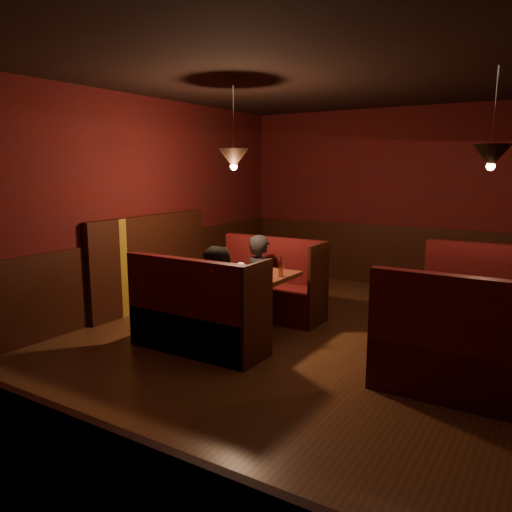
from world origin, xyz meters
The scene contains 9 objects.
room centered at (-0.28, 0.04, 1.05)m, with size 6.02×7.02×2.92m.
main_table centered at (-1.30, 0.13, 0.57)m, with size 1.38×0.84×0.97m.
main_bench_far centered at (-1.29, 0.91, 0.33)m, with size 1.52×0.54×1.04m.
main_bench_near centered at (-1.29, -0.66, 0.33)m, with size 1.52×0.54×1.04m.
second_table centered at (1.32, 0.48, 0.58)m, with size 1.40×0.89×0.79m.
second_bench_far centered at (1.35, 1.31, 0.35)m, with size 1.54×0.58×1.10m.
second_bench_near centered at (1.35, -0.35, 0.35)m, with size 1.54×0.58×1.10m.
diner_a centered at (-1.33, 0.73, 0.73)m, with size 0.53×0.35×1.46m, color black.
diner_b centered at (-1.13, -0.42, 0.74)m, with size 0.72×0.56×1.47m, color black.
Camera 1 is at (1.96, -4.64, 1.95)m, focal length 35.00 mm.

